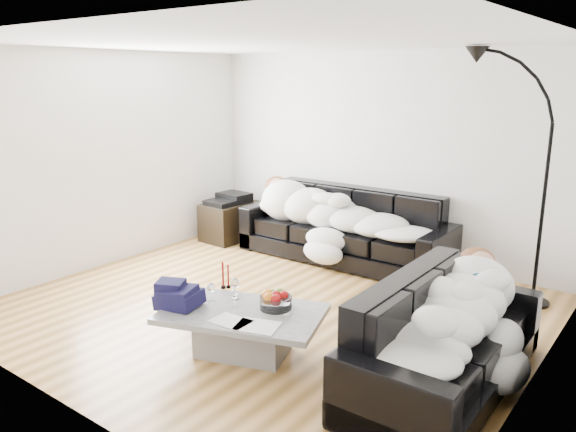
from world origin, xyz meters
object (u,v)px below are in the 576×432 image
Objects in this scene: sleeper_right at (448,308)px; stereo at (229,198)px; coffee_table at (243,332)px; candle_left at (223,276)px; wine_glass_c at (234,299)px; av_cabinet at (230,221)px; sleeper_back at (342,211)px; shoes at (386,332)px; floor_lamp at (544,196)px; candle_right at (228,277)px; wine_glass_a at (235,289)px; sofa_back at (344,226)px; fruit_bowl at (276,299)px; sofa_right at (446,335)px; wine_glass_b at (211,293)px.

stereo is at bearing 63.90° from sleeper_right.
coffee_table is 5.33× the size of candle_left.
av_cabinet is at bearing 133.22° from wine_glass_c.
sleeper_back is 2.26m from shoes.
sleeper_back reaches higher than stereo.
coffee_table is 3.25m from floor_lamp.
candle_left is 0.05m from candle_right.
av_cabinet is at bearing -175.94° from sleeper_back.
candle_left is (-0.26, 0.12, 0.03)m from wine_glass_a.
sofa_back reaches higher than fruit_bowl.
floor_lamp is at bearing 5.20° from stereo.
candle_left is at bearing 149.52° from coffee_table.
sleeper_back is 2.97× the size of av_cabinet.
sofa_back is 2.76m from coffee_table.
candle_right is (0.19, -2.30, -0.15)m from sleeper_back.
sofa_right is 4.64× the size of shoes.
sofa_back reaches higher than candle_left.
wine_glass_a is 0.20m from wine_glass_c.
stereo is at bearing 132.33° from candle_right.
floor_lamp is (2.32, -0.05, 0.69)m from sofa_back.
candle_right is (-0.35, 0.31, 0.03)m from wine_glass_c.
sofa_back is 6.20× the size of stereo.
av_cabinet is 4.21m from floor_lamp.
candle_right is 0.28× the size of av_cabinet.
sleeper_back is 2.55m from fruit_bowl.
sofa_back is at bearing 45.77° from sleeper_right.
coffee_table is 1.71× the size of av_cabinet.
sofa_back is at bearing 103.34° from coffee_table.
wine_glass_b is 0.07× the size of floor_lamp.
sleeper_right is at bearing 17.87° from wine_glass_c.
coffee_table is 3.48m from av_cabinet.
fruit_bowl reaches higher than av_cabinet.
fruit_bowl is 0.12× the size of floor_lamp.
fruit_bowl is 1.10m from shoes.
sleeper_back is (0.00, -0.05, 0.20)m from sofa_back.
coffee_table is at bearing -30.48° from candle_left.
sofa_back is 2.25m from shoes.
fruit_bowl is at bearing -6.02° from candle_left.
coffee_table is 7.88× the size of wine_glass_b.
sleeper_right reaches higher than coffee_table.
fruit_bowl is 0.67m from candle_left.
candle_right is 3.20m from floor_lamp.
wine_glass_b is (-1.90, -0.55, 0.06)m from sofa_right.
sleeper_back reaches higher than wine_glass_c.
coffee_table is 6.06× the size of candle_right.
sleeper_right is 1.98m from wine_glass_b.
coffee_table is at bearing -132.02° from fruit_bowl.
wine_glass_c reaches higher than shoes.
sleeper_back reaches higher than sofa_right.
stereo is at bearing 63.90° from sofa_right.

